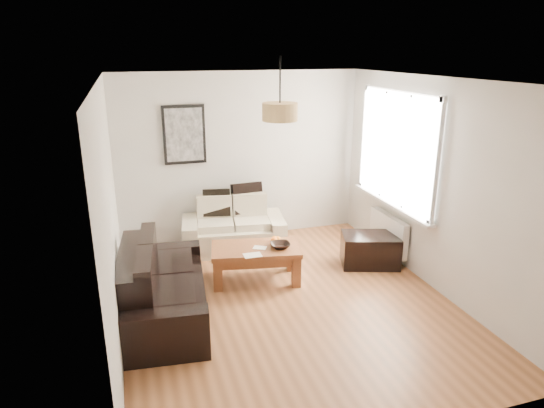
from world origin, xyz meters
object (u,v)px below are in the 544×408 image
object	(u,v)px
sofa_leather	(163,284)
loveseat_cream	(233,225)
coffee_table	(256,263)
ottoman	(370,250)

from	to	relation	value
sofa_leather	loveseat_cream	bearing A→B (deg)	-29.32
sofa_leather	coffee_table	world-z (taller)	sofa_leather
ottoman	sofa_leather	bearing A→B (deg)	-169.51
coffee_table	ottoman	world-z (taller)	coffee_table
loveseat_cream	ottoman	world-z (taller)	loveseat_cream
loveseat_cream	ottoman	bearing A→B (deg)	-25.95
coffee_table	ottoman	xyz separation A→B (m)	(1.65, -0.03, -0.01)
loveseat_cream	sofa_leather	distance (m)	2.05
sofa_leather	ottoman	distance (m)	2.93
loveseat_cream	sofa_leather	bearing A→B (deg)	-117.14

